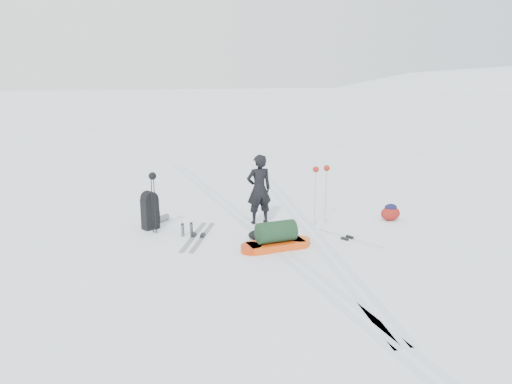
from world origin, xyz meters
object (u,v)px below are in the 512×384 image
(ski_poles_black, at_px, (153,183))
(pulk_sled, at_px, (276,238))
(expedition_rucksack, at_px, (151,211))
(skier, at_px, (259,189))

(ski_poles_black, bearing_deg, pulk_sled, -37.21)
(expedition_rucksack, distance_m, ski_poles_black, 0.82)
(skier, xyz_separation_m, pulk_sled, (-0.17, -1.77, -0.60))
(ski_poles_black, bearing_deg, expedition_rucksack, 94.55)
(skier, bearing_deg, ski_poles_black, -2.05)
(skier, relative_size, pulk_sled, 1.07)
(pulk_sled, distance_m, ski_poles_black, 2.97)
(skier, distance_m, pulk_sled, 1.88)
(skier, xyz_separation_m, ski_poles_black, (-2.42, -0.05, 0.30))
(skier, distance_m, expedition_rucksack, 2.51)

